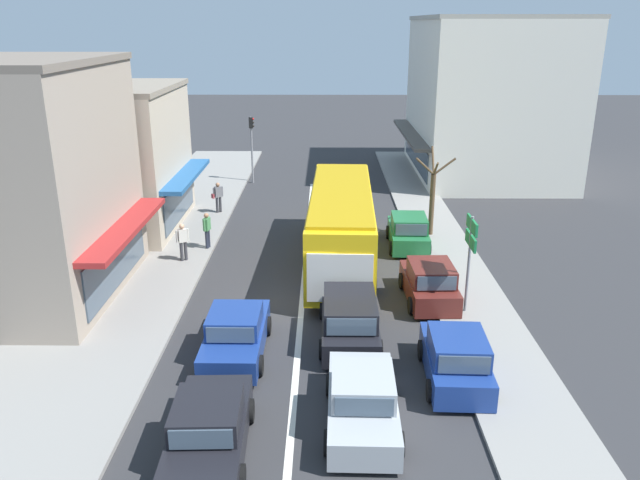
# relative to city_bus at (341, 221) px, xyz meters

# --- Properties ---
(ground_plane) EXTENTS (140.00, 140.00, 0.00)m
(ground_plane) POSITION_rel_city_bus_xyz_m (-1.51, -4.16, -1.88)
(ground_plane) COLOR #2D2D30
(lane_centre_line) EXTENTS (0.20, 28.00, 0.01)m
(lane_centre_line) POSITION_rel_city_bus_xyz_m (-1.51, -0.16, -1.88)
(lane_centre_line) COLOR silver
(lane_centre_line) RESTS_ON ground
(sidewalk_left) EXTENTS (5.20, 44.00, 0.14)m
(sidewalk_left) POSITION_rel_city_bus_xyz_m (-8.31, 1.84, -1.81)
(sidewalk_left) COLOR gray
(sidewalk_left) RESTS_ON ground
(kerb_right) EXTENTS (2.80, 44.00, 0.12)m
(kerb_right) POSITION_rel_city_bus_xyz_m (4.69, 1.84, -1.82)
(kerb_right) COLOR gray
(kerb_right) RESTS_ON ground
(shopfront_corner_near) EXTENTS (7.70, 8.18, 8.67)m
(shopfront_corner_near) POSITION_rel_city_bus_xyz_m (-11.70, -3.49, 2.44)
(shopfront_corner_near) COLOR gray
(shopfront_corner_near) RESTS_ON ground
(shopfront_mid_block) EXTENTS (8.66, 7.52, 7.01)m
(shopfront_mid_block) POSITION_rel_city_bus_xyz_m (-11.69, 4.72, 1.62)
(shopfront_mid_block) COLOR #B2A38E
(shopfront_mid_block) RESTS_ON ground
(building_right_far) EXTENTS (10.03, 12.83, 10.18)m
(building_right_far) POSITION_rel_city_bus_xyz_m (9.97, 16.87, 3.20)
(building_right_far) COLOR silver
(building_right_far) RESTS_ON ground
(city_bus) EXTENTS (2.98, 10.93, 3.23)m
(city_bus) POSITION_rel_city_bus_xyz_m (0.00, 0.00, 0.00)
(city_bus) COLOR yellow
(city_bus) RESTS_ON ground
(sedan_behind_bus_near) EXTENTS (2.00, 4.25, 1.47)m
(sedan_behind_bus_near) POSITION_rel_city_bus_xyz_m (-3.40, -12.57, -1.22)
(sedan_behind_bus_near) COLOR black
(sedan_behind_bus_near) RESTS_ON ground
(sedan_behind_bus_mid) EXTENTS (1.97, 4.24, 1.47)m
(sedan_behind_bus_mid) POSITION_rel_city_bus_xyz_m (0.29, -11.32, -1.22)
(sedan_behind_bus_mid) COLOR #9EA3A8
(sedan_behind_bus_mid) RESTS_ON ground
(sedan_adjacent_lane_lead) EXTENTS (1.92, 4.21, 1.47)m
(sedan_adjacent_lane_lead) POSITION_rel_city_bus_xyz_m (-3.41, -7.77, -1.22)
(sedan_adjacent_lane_lead) COLOR navy
(sedan_adjacent_lane_lead) RESTS_ON ground
(wagon_queue_gap_filler) EXTENTS (1.94, 4.50, 1.58)m
(wagon_queue_gap_filler) POSITION_rel_city_bus_xyz_m (0.12, -6.81, -1.14)
(wagon_queue_gap_filler) COLOR black
(wagon_queue_gap_filler) RESTS_ON ground
(parked_hatchback_kerb_front) EXTENTS (1.93, 3.76, 1.54)m
(parked_hatchback_kerb_front) POSITION_rel_city_bus_xyz_m (3.07, -9.29, -1.17)
(parked_hatchback_kerb_front) COLOR navy
(parked_hatchback_kerb_front) RESTS_ON ground
(parked_hatchback_kerb_second) EXTENTS (1.92, 3.75, 1.54)m
(parked_hatchback_kerb_second) POSITION_rel_city_bus_xyz_m (3.17, -3.84, -1.17)
(parked_hatchback_kerb_second) COLOR #561E19
(parked_hatchback_kerb_second) RESTS_ON ground
(parked_hatchback_kerb_third) EXTENTS (1.91, 3.75, 1.54)m
(parked_hatchback_kerb_third) POSITION_rel_city_bus_xyz_m (3.13, 2.05, -1.17)
(parked_hatchback_kerb_third) COLOR #1E6638
(parked_hatchback_kerb_third) RESTS_ON ground
(traffic_light_downstreet) EXTENTS (0.33, 0.24, 4.20)m
(traffic_light_downstreet) POSITION_rel_city_bus_xyz_m (-5.31, 14.12, 0.97)
(traffic_light_downstreet) COLOR gray
(traffic_light_downstreet) RESTS_ON ground
(directional_road_sign) EXTENTS (0.10, 1.40, 3.60)m
(directional_road_sign) POSITION_rel_city_bus_xyz_m (4.29, -4.90, 0.82)
(directional_road_sign) COLOR gray
(directional_road_sign) RESTS_ON ground
(street_tree_right) EXTENTS (1.89, 1.76, 4.25)m
(street_tree_right) POSITION_rel_city_bus_xyz_m (4.40, 3.56, 0.08)
(street_tree_right) COLOR brown
(street_tree_right) RESTS_ON ground
(pedestrian_with_handbag_near) EXTENTS (0.61, 0.50, 1.63)m
(pedestrian_with_handbag_near) POSITION_rel_city_bus_xyz_m (-6.37, 7.05, -0.81)
(pedestrian_with_handbag_near) COLOR #333338
(pedestrian_with_handbag_near) RESTS_ON sidewalk_left
(pedestrian_browsing_midblock) EXTENTS (0.31, 0.55, 1.63)m
(pedestrian_browsing_midblock) POSITION_rel_city_bus_xyz_m (-5.95, 1.49, -0.81)
(pedestrian_browsing_midblock) COLOR #232838
(pedestrian_browsing_midblock) RESTS_ON sidewalk_left
(pedestrian_far_walker) EXTENTS (0.50, 0.37, 1.63)m
(pedestrian_far_walker) POSITION_rel_city_bus_xyz_m (-6.70, -0.10, -0.81)
(pedestrian_far_walker) COLOR #333338
(pedestrian_far_walker) RESTS_ON sidewalk_left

